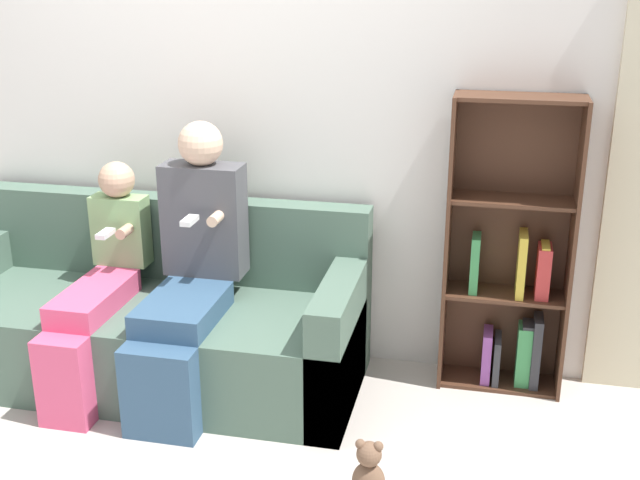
{
  "coord_description": "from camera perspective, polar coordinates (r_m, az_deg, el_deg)",
  "views": [
    {
      "loc": [
        1.27,
        -2.83,
        2.01
      ],
      "look_at": [
        0.52,
        0.56,
        0.77
      ],
      "focal_mm": 45.0,
      "sensor_mm": 36.0,
      "label": 1
    }
  ],
  "objects": [
    {
      "name": "teddy_bear",
      "position": [
        3.23,
        3.48,
        -16.13
      ],
      "size": [
        0.13,
        0.11,
        0.26
      ],
      "color": "brown",
      "rests_on": "ground_plane"
    },
    {
      "name": "adult_seated",
      "position": [
        3.78,
        -9.18,
        -1.64
      ],
      "size": [
        0.39,
        0.8,
        1.29
      ],
      "color": "#335170",
      "rests_on": "ground_plane"
    },
    {
      "name": "ground_plane",
      "position": [
        3.7,
        -10.11,
        -13.66
      ],
      "size": [
        14.0,
        14.0,
        0.0
      ],
      "primitive_type": "plane",
      "color": "#BCB2A8"
    },
    {
      "name": "child_seated",
      "position": [
        3.96,
        -15.55,
        -3.0
      ],
      "size": [
        0.28,
        0.81,
        1.06
      ],
      "color": "#DB4C75",
      "rests_on": "ground_plane"
    },
    {
      "name": "back_wall",
      "position": [
        4.07,
        -6.03,
        9.08
      ],
      "size": [
        10.0,
        0.06,
        2.55
      ],
      "color": "silver",
      "rests_on": "ground_plane"
    },
    {
      "name": "bookshelf",
      "position": [
        3.93,
        13.48,
        -2.02
      ],
      "size": [
        0.58,
        0.25,
        1.43
      ],
      "color": "#4C2D1E",
      "rests_on": "ground_plane"
    },
    {
      "name": "couch",
      "position": [
        4.09,
        -11.95,
        -5.86
      ],
      "size": [
        2.1,
        0.83,
        0.85
      ],
      "color": "#4C6656",
      "rests_on": "ground_plane"
    }
  ]
}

